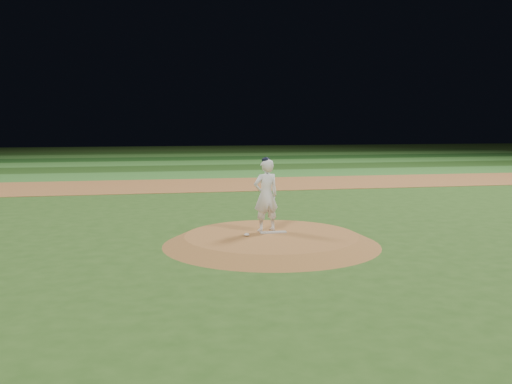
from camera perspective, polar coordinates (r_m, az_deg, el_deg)
name	(u,v)px	position (r m, az deg, el deg)	size (l,w,h in m)	color
ground	(271,244)	(14.53, 1.54, -5.26)	(120.00, 120.00, 0.00)	#2B5019
infield_dirt_band	(209,185)	(28.20, -4.76, 0.73)	(70.00, 6.00, 0.02)	#955C2E
outfield_stripe_0	(198,175)	(33.64, -5.82, 1.73)	(70.00, 5.00, 0.02)	#326E28
outfield_stripe_1	(191,168)	(38.60, -6.53, 2.40)	(70.00, 5.00, 0.02)	#1F4415
outfield_stripe_2	(185,163)	(43.57, -7.07, 2.92)	(70.00, 5.00, 0.02)	#37782B
outfield_stripe_3	(181,159)	(48.55, -7.51, 3.33)	(70.00, 5.00, 0.02)	#194416
outfield_stripe_4	(177,155)	(53.53, -7.86, 3.66)	(70.00, 5.00, 0.02)	#366E28
outfield_stripe_5	(174,152)	(58.51, -8.15, 3.94)	(70.00, 5.00, 0.02)	#214817
pitchers_mound	(271,240)	(14.51, 1.54, -4.77)	(5.50, 5.50, 0.25)	#975F2E
pitching_rubber	(273,232)	(14.71, 1.73, -4.05)	(0.68, 0.17, 0.03)	beige
rosin_bag	(247,235)	(14.29, -0.94, -4.29)	(0.14, 0.14, 0.08)	white
pitcher_on_mound	(266,195)	(14.82, 1.00, -0.30)	(0.77, 0.60, 1.94)	white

